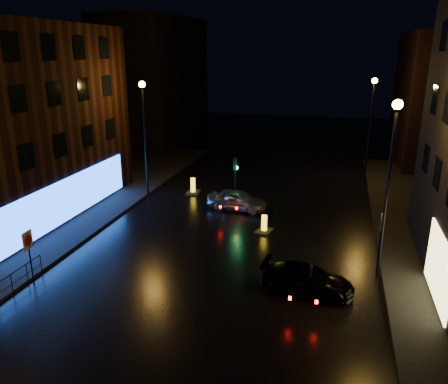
{
  "coord_description": "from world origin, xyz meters",
  "views": [
    {
      "loc": [
        5.47,
        -14.12,
        10.33
      ],
      "look_at": [
        -0.5,
        8.35,
        2.8
      ],
      "focal_mm": 35.0,
      "sensor_mm": 36.0,
      "label": 1
    }
  ],
  "objects_px": {
    "road_sign_left": "(28,245)",
    "road_sign_right": "(381,227)",
    "bollard_far": "(193,190)",
    "bollard_near": "(264,228)",
    "traffic_signal": "(235,198)",
    "silver_hatchback": "(237,200)",
    "dark_sedan": "(307,279)"
  },
  "relations": [
    {
      "from": "road_sign_left",
      "to": "silver_hatchback",
      "type": "bearing_deg",
      "value": 57.36
    },
    {
      "from": "bollard_far",
      "to": "road_sign_right",
      "type": "xyz_separation_m",
      "value": [
        12.81,
        -8.35,
        1.65
      ]
    },
    {
      "from": "bollard_near",
      "to": "road_sign_left",
      "type": "bearing_deg",
      "value": -122.74
    },
    {
      "from": "silver_hatchback",
      "to": "road_sign_left",
      "type": "bearing_deg",
      "value": 154.43
    },
    {
      "from": "road_sign_left",
      "to": "road_sign_right",
      "type": "distance_m",
      "value": 16.92
    },
    {
      "from": "traffic_signal",
      "to": "bollard_near",
      "type": "height_order",
      "value": "traffic_signal"
    },
    {
      "from": "traffic_signal",
      "to": "road_sign_right",
      "type": "height_order",
      "value": "traffic_signal"
    },
    {
      "from": "silver_hatchback",
      "to": "bollard_far",
      "type": "bearing_deg",
      "value": 61.34
    },
    {
      "from": "bollard_near",
      "to": "road_sign_right",
      "type": "distance_m",
      "value": 6.94
    },
    {
      "from": "traffic_signal",
      "to": "silver_hatchback",
      "type": "xyz_separation_m",
      "value": [
        0.34,
        -0.79,
        0.18
      ]
    },
    {
      "from": "dark_sedan",
      "to": "bollard_far",
      "type": "xyz_separation_m",
      "value": [
        -9.53,
        12.19,
        -0.34
      ]
    },
    {
      "from": "silver_hatchback",
      "to": "road_sign_right",
      "type": "bearing_deg",
      "value": -119.13
    },
    {
      "from": "silver_hatchback",
      "to": "dark_sedan",
      "type": "relative_size",
      "value": 0.97
    },
    {
      "from": "road_sign_left",
      "to": "road_sign_right",
      "type": "relative_size",
      "value": 1.01
    },
    {
      "from": "dark_sedan",
      "to": "road_sign_left",
      "type": "bearing_deg",
      "value": 106.99
    },
    {
      "from": "silver_hatchback",
      "to": "bollard_far",
      "type": "relative_size",
      "value": 2.74
    },
    {
      "from": "road_sign_left",
      "to": "road_sign_right",
      "type": "xyz_separation_m",
      "value": [
        15.67,
        6.38,
        -0.03
      ]
    },
    {
      "from": "road_sign_right",
      "to": "dark_sedan",
      "type": "bearing_deg",
      "value": 50.06
    },
    {
      "from": "dark_sedan",
      "to": "bollard_far",
      "type": "distance_m",
      "value": 15.48
    },
    {
      "from": "traffic_signal",
      "to": "dark_sedan",
      "type": "distance_m",
      "value": 11.89
    },
    {
      "from": "silver_hatchback",
      "to": "bollard_near",
      "type": "xyz_separation_m",
      "value": [
        2.45,
        -3.38,
        -0.45
      ]
    },
    {
      "from": "bollard_near",
      "to": "dark_sedan",
      "type": "bearing_deg",
      "value": -49.78
    },
    {
      "from": "traffic_signal",
      "to": "silver_hatchback",
      "type": "distance_m",
      "value": 0.88
    },
    {
      "from": "traffic_signal",
      "to": "silver_hatchback",
      "type": "relative_size",
      "value": 0.86
    },
    {
      "from": "traffic_signal",
      "to": "road_sign_right",
      "type": "relative_size",
      "value": 1.35
    },
    {
      "from": "traffic_signal",
      "to": "bollard_near",
      "type": "bearing_deg",
      "value": -56.2
    },
    {
      "from": "silver_hatchback",
      "to": "bollard_far",
      "type": "distance_m",
      "value": 4.84
    },
    {
      "from": "road_sign_left",
      "to": "road_sign_right",
      "type": "bearing_deg",
      "value": 19.2
    },
    {
      "from": "bollard_far",
      "to": "road_sign_left",
      "type": "height_order",
      "value": "road_sign_left"
    },
    {
      "from": "road_sign_left",
      "to": "bollard_near",
      "type": "bearing_deg",
      "value": 40.08
    },
    {
      "from": "dark_sedan",
      "to": "bollard_far",
      "type": "relative_size",
      "value": 2.82
    },
    {
      "from": "bollard_near",
      "to": "bollard_far",
      "type": "height_order",
      "value": "bollard_far"
    }
  ]
}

